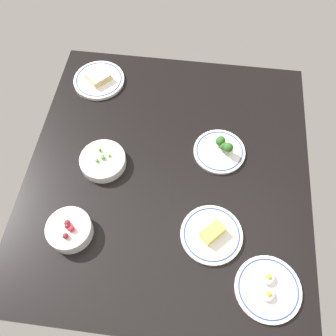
% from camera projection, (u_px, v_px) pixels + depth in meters
% --- Properties ---
extents(dining_table, '(1.17, 1.07, 0.04)m').
position_uv_depth(dining_table, '(168.00, 173.00, 1.36)').
color(dining_table, black).
rests_on(dining_table, ground).
extents(bowl_peas, '(0.17, 0.17, 0.05)m').
position_uv_depth(bowl_peas, '(103.00, 160.00, 1.34)').
color(bowl_peas, white).
rests_on(bowl_peas, dining_table).
extents(plate_cheese, '(0.21, 0.21, 0.05)m').
position_uv_depth(plate_cheese, '(212.00, 234.00, 1.21)').
color(plate_cheese, white).
rests_on(plate_cheese, dining_table).
extents(plate_broccoli, '(0.20, 0.20, 0.07)m').
position_uv_depth(plate_broccoli, '(220.00, 150.00, 1.37)').
color(plate_broccoli, white).
rests_on(plate_broccoli, dining_table).
extents(bowl_berries, '(0.15, 0.15, 0.07)m').
position_uv_depth(bowl_berries, '(70.00, 230.00, 1.19)').
color(bowl_berries, white).
rests_on(bowl_berries, dining_table).
extents(plate_sandwich, '(0.22, 0.22, 0.05)m').
position_uv_depth(plate_sandwich, '(99.00, 79.00, 1.55)').
color(plate_sandwich, white).
rests_on(plate_sandwich, dining_table).
extents(plate_eggs, '(0.21, 0.21, 0.04)m').
position_uv_depth(plate_eggs, '(268.00, 288.00, 1.12)').
color(plate_eggs, white).
rests_on(plate_eggs, dining_table).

